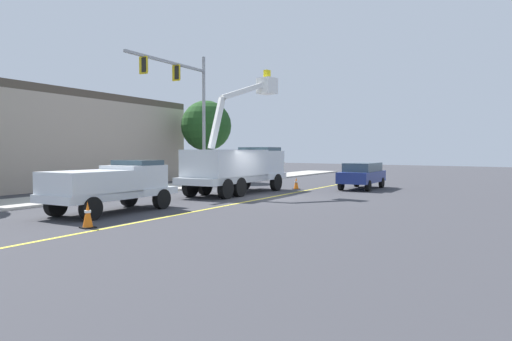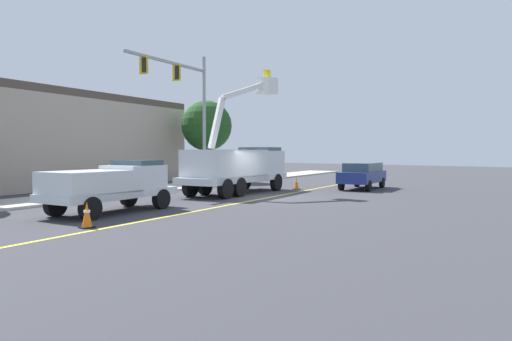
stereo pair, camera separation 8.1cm
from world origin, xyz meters
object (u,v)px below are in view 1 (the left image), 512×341
utility_bucket_truck (238,166)px  traffic_signal_mast (185,96)px  traffic_cone_mid_front (296,183)px  passing_minivan (362,174)px  service_pickup_truck (111,184)px  traffic_cone_leading (88,215)px

utility_bucket_truck → traffic_signal_mast: 6.74m
traffic_cone_mid_front → traffic_signal_mast: bearing=124.0°
utility_bucket_truck → traffic_signal_mast: traffic_signal_mast is taller
passing_minivan → traffic_signal_mast: 12.59m
service_pickup_truck → passing_minivan: service_pickup_truck is taller
traffic_signal_mast → traffic_cone_mid_front: bearing=-56.0°
passing_minivan → traffic_cone_leading: 19.40m
traffic_cone_leading → traffic_cone_mid_front: bearing=12.0°
traffic_cone_mid_front → passing_minivan: bearing=-44.8°
utility_bucket_truck → traffic_signal_mast: bearing=85.1°
passing_minivan → traffic_cone_mid_front: (-3.08, 3.06, -0.59)m
passing_minivan → traffic_signal_mast: bearing=128.2°
utility_bucket_truck → traffic_cone_mid_front: bearing=-11.9°
service_pickup_truck → traffic_cone_leading: (-2.50, -2.66, -0.70)m
service_pickup_truck → traffic_cone_leading: bearing=-133.3°
traffic_signal_mast → utility_bucket_truck: bearing=-94.9°
traffic_cone_mid_front → traffic_signal_mast: 9.19m
traffic_cone_leading → passing_minivan: bearing=1.2°
service_pickup_truck → traffic_signal_mast: (9.77, 6.80, 4.94)m
service_pickup_truck → traffic_cone_leading: size_ratio=6.95×
service_pickup_truck → traffic_cone_mid_front: bearing=3.3°
service_pickup_truck → traffic_cone_mid_front: (13.81, 0.81, -0.74)m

